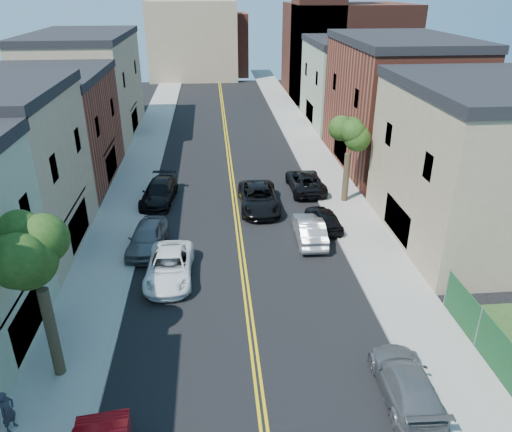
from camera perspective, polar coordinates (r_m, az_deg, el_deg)
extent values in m
cube|color=gray|center=(44.58, -13.37, 6.11)|extent=(3.20, 100.00, 0.15)
cube|color=gray|center=(45.08, 7.04, 6.83)|extent=(3.20, 100.00, 0.15)
cube|color=gray|center=(44.36, -11.12, 6.23)|extent=(0.30, 100.00, 0.15)
cube|color=gray|center=(44.75, 4.83, 6.80)|extent=(0.30, 100.00, 0.15)
cube|color=brown|center=(41.11, -23.14, 8.88)|extent=(9.00, 12.00, 8.00)
cube|color=#998466|center=(54.11, -19.15, 13.91)|extent=(9.00, 16.00, 9.50)
cube|color=#998466|center=(31.57, 24.44, 5.02)|extent=(9.00, 12.00, 9.00)
cube|color=brown|center=(43.64, 15.97, 12.17)|extent=(9.00, 14.00, 10.00)
cube|color=gray|center=(56.82, 10.99, 14.79)|extent=(9.00, 12.00, 8.50)
cube|color=#4C2319|center=(72.75, 10.44, 18.48)|extent=(16.00, 14.00, 12.00)
cube|color=#4C2319|center=(67.29, 7.28, 22.43)|extent=(6.00, 6.00, 22.00)
cube|color=#998466|center=(84.20, -7.37, 19.57)|extent=(14.00, 8.00, 12.00)
cube|color=brown|center=(88.26, -4.52, 19.30)|extent=(10.00, 8.00, 10.00)
cylinder|color=#322619|center=(20.94, -22.70, -12.44)|extent=(0.44, 0.44, 3.96)
sphere|color=#1A360E|center=(18.76, -24.89, -1.85)|extent=(5.20, 5.20, 5.20)
sphere|color=#1A360E|center=(17.83, -24.29, 0.60)|extent=(3.90, 3.90, 3.90)
sphere|color=#1A360E|center=(19.60, -25.59, -2.56)|extent=(3.64, 3.64, 3.64)
cylinder|color=#322619|center=(35.34, 10.45, 4.46)|extent=(0.44, 0.44, 3.52)
sphere|color=#1A360E|center=(34.20, 10.95, 10.32)|extent=(4.40, 4.40, 4.40)
sphere|color=#1A360E|center=(33.81, 11.95, 11.60)|extent=(3.30, 3.30, 3.30)
sphere|color=#1A360E|center=(34.61, 9.99, 9.81)|extent=(3.08, 3.08, 3.08)
imported|color=white|center=(26.51, -10.05, -5.84)|extent=(2.48, 5.22, 1.44)
imported|color=#575A5F|center=(29.53, -12.58, -2.44)|extent=(2.40, 4.89, 1.60)
imported|color=black|center=(35.89, -11.25, 2.74)|extent=(2.70, 5.43, 1.52)
imported|color=#55595D|center=(20.29, 17.09, -18.09)|extent=(2.14, 4.86, 1.39)
imported|color=black|center=(31.75, 7.89, -0.25)|extent=(2.08, 4.12, 1.34)
imported|color=#A1A4A9|center=(30.02, 6.25, -1.58)|extent=(1.71, 4.59, 1.50)
imported|color=black|center=(37.46, 5.78, 4.06)|extent=(2.56, 5.35, 1.47)
imported|color=black|center=(34.14, 0.32, 2.12)|extent=(2.66, 5.74, 1.59)
imported|color=#282830|center=(20.07, -26.97, -19.63)|extent=(0.59, 0.70, 1.65)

